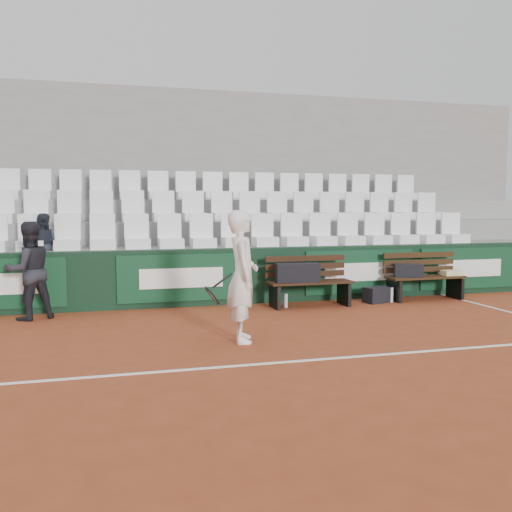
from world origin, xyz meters
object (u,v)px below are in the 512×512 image
at_px(sports_bag_left, 297,273).
at_px(tennis_player, 242,276).
at_px(ball_kid, 29,271).
at_px(spectator_c, 42,219).
at_px(sports_bag_right, 408,270).
at_px(bench_left, 310,294).
at_px(water_bottle_far, 391,295).
at_px(sports_bag_ground, 377,295).
at_px(bench_right, 425,288).
at_px(water_bottle_near, 286,301).

bearing_deg(sports_bag_left, tennis_player, -125.38).
bearing_deg(ball_kid, tennis_player, 116.48).
xyz_separation_m(tennis_player, spectator_c, (-2.72, 3.38, 0.69)).
xyz_separation_m(sports_bag_right, tennis_player, (-3.77, -2.28, 0.29)).
distance_m(bench_left, tennis_player, 2.90).
bearing_deg(water_bottle_far, sports_bag_left, -178.91).
xyz_separation_m(bench_left, sports_bag_ground, (1.33, 0.06, -0.08)).
relative_size(bench_right, sports_bag_right, 2.92).
height_order(water_bottle_far, tennis_player, tennis_player).
distance_m(sports_bag_right, ball_kid, 6.61).
height_order(water_bottle_far, ball_kid, ball_kid).
height_order(sports_bag_right, ball_kid, ball_kid).
bearing_deg(tennis_player, water_bottle_far, 33.08).
relative_size(bench_right, ball_kid, 0.98).
height_order(bench_right, ball_kid, ball_kid).
bearing_deg(sports_bag_right, spectator_c, 170.36).
height_order(water_bottle_far, spectator_c, spectator_c).
xyz_separation_m(bench_right, sports_bag_ground, (-1.02, -0.04, -0.08)).
xyz_separation_m(bench_left, sports_bag_left, (-0.25, -0.03, 0.39)).
distance_m(water_bottle_far, spectator_c, 6.37).
height_order(water_bottle_near, water_bottle_far, water_bottle_far).
xyz_separation_m(sports_bag_left, ball_kid, (-4.38, 0.12, 0.15)).
bearing_deg(sports_bag_right, water_bottle_near, -178.16).
height_order(sports_bag_right, spectator_c, spectator_c).
bearing_deg(sports_bag_left, water_bottle_near, 171.85).
bearing_deg(water_bottle_far, water_bottle_near, -179.83).
height_order(bench_left, bench_right, same).
distance_m(bench_right, tennis_player, 4.77).
bearing_deg(sports_bag_ground, water_bottle_far, -10.37).
height_order(sports_bag_left, spectator_c, spectator_c).
bearing_deg(bench_left, water_bottle_near, 179.84).
relative_size(sports_bag_left, tennis_player, 0.44).
bearing_deg(spectator_c, water_bottle_near, 170.12).
height_order(sports_bag_left, ball_kid, ball_kid).
height_order(sports_bag_right, water_bottle_far, sports_bag_right).
bearing_deg(sports_bag_left, sports_bag_ground, 3.03).
height_order(water_bottle_near, tennis_player, tennis_player).
height_order(bench_left, water_bottle_far, bench_left).
height_order(bench_right, spectator_c, spectator_c).
relative_size(bench_right, sports_bag_ground, 3.22).
xyz_separation_m(sports_bag_ground, spectator_c, (-5.84, 1.13, 1.40)).
height_order(sports_bag_left, water_bottle_far, sports_bag_left).
bearing_deg(bench_right, bench_left, -177.77).
xyz_separation_m(tennis_player, ball_kid, (-2.84, 2.29, -0.09)).
bearing_deg(water_bottle_far, sports_bag_right, 10.59).
bearing_deg(bench_left, sports_bag_left, -173.58).
xyz_separation_m(sports_bag_left, sports_bag_right, (2.23, 0.11, -0.04)).
relative_size(bench_right, spectator_c, 1.37).
height_order(sports_bag_right, water_bottle_near, sports_bag_right).
xyz_separation_m(bench_left, bench_right, (2.35, 0.09, 0.00)).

